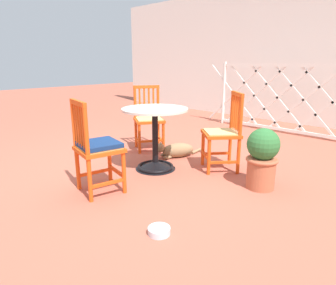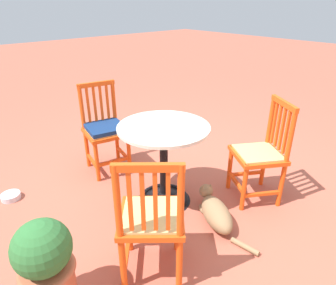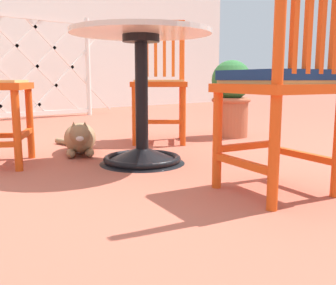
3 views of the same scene
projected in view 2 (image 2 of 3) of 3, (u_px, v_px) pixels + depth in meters
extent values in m
plane|color=#AD5642|center=(174.00, 196.00, 2.80)|extent=(24.00, 24.00, 0.00)
cone|color=black|center=(164.00, 195.00, 2.72)|extent=(0.48, 0.48, 0.10)
torus|color=black|center=(164.00, 198.00, 2.73)|extent=(0.44, 0.44, 0.04)
cylinder|color=black|center=(164.00, 164.00, 2.58)|extent=(0.07, 0.07, 0.66)
cylinder|color=black|center=(164.00, 131.00, 2.44)|extent=(0.20, 0.20, 0.04)
cylinder|color=beige|center=(164.00, 127.00, 2.43)|extent=(0.76, 0.76, 0.02)
cylinder|color=#E04C14|center=(129.00, 153.00, 3.09)|extent=(0.04, 0.04, 0.45)
cylinder|color=#E04C14|center=(97.00, 161.00, 2.93)|extent=(0.04, 0.04, 0.45)
cylinder|color=#E04C14|center=(115.00, 122.00, 3.25)|extent=(0.04, 0.04, 0.91)
cylinder|color=#E04C14|center=(84.00, 128.00, 3.10)|extent=(0.04, 0.04, 0.91)
cube|color=#E04C14|center=(123.00, 154.00, 3.26)|extent=(0.10, 0.34, 0.03)
cube|color=#E04C14|center=(93.00, 161.00, 3.10)|extent=(0.10, 0.34, 0.03)
cube|color=#E04C14|center=(114.00, 162.00, 3.03)|extent=(0.34, 0.10, 0.03)
cube|color=#E04C14|center=(106.00, 132.00, 3.05)|extent=(0.47, 0.47, 0.04)
cube|color=tan|center=(106.00, 130.00, 3.04)|extent=(0.41, 0.41, 0.02)
cube|color=#E04C14|center=(108.00, 103.00, 3.12)|extent=(0.03, 0.02, 0.39)
cube|color=#E04C14|center=(101.00, 104.00, 3.09)|extent=(0.03, 0.02, 0.39)
cube|color=#E04C14|center=(95.00, 105.00, 3.06)|extent=(0.03, 0.02, 0.39)
cube|color=#E04C14|center=(88.00, 106.00, 3.03)|extent=(0.03, 0.02, 0.39)
cube|color=#E04C14|center=(96.00, 84.00, 2.99)|extent=(0.38, 0.11, 0.04)
cube|color=navy|center=(105.00, 127.00, 3.03)|extent=(0.43, 0.43, 0.04)
cylinder|color=#E04C14|center=(129.00, 225.00, 2.11)|extent=(0.04, 0.04, 0.45)
cylinder|color=#E04C14|center=(177.00, 224.00, 2.11)|extent=(0.04, 0.04, 0.45)
cylinder|color=#E04C14|center=(120.00, 234.00, 1.70)|extent=(0.04, 0.04, 0.91)
cylinder|color=#E04C14|center=(180.00, 233.00, 1.70)|extent=(0.04, 0.04, 0.91)
cube|color=#E04C14|center=(127.00, 252.00, 1.99)|extent=(0.24, 0.27, 0.03)
cube|color=#E04C14|center=(178.00, 252.00, 1.99)|extent=(0.24, 0.27, 0.03)
cube|color=#E04C14|center=(153.00, 231.00, 2.13)|extent=(0.27, 0.24, 0.03)
cube|color=#E04C14|center=(151.00, 217.00, 1.86)|extent=(0.56, 0.56, 0.04)
cube|color=tan|center=(151.00, 214.00, 1.85)|extent=(0.49, 0.49, 0.02)
cube|color=#E04C14|center=(130.00, 202.00, 1.60)|extent=(0.03, 0.03, 0.39)
cube|color=#E04C14|center=(143.00, 201.00, 1.60)|extent=(0.03, 0.03, 0.39)
cube|color=#E04C14|center=(155.00, 201.00, 1.60)|extent=(0.03, 0.03, 0.39)
cube|color=#E04C14|center=(168.00, 201.00, 1.60)|extent=(0.03, 0.03, 0.39)
cube|color=#E04C14|center=(148.00, 168.00, 1.51)|extent=(0.31, 0.27, 0.04)
cylinder|color=#E04C14|center=(244.00, 188.00, 2.52)|extent=(0.04, 0.04, 0.45)
cylinder|color=#E04C14|center=(230.00, 167.00, 2.82)|extent=(0.04, 0.04, 0.45)
cylinder|color=#E04C14|center=(286.00, 160.00, 2.47)|extent=(0.04, 0.04, 0.91)
cylinder|color=#E04C14|center=(267.00, 143.00, 2.77)|extent=(0.04, 0.04, 0.91)
cube|color=#E04C14|center=(262.00, 194.00, 2.58)|extent=(0.30, 0.20, 0.03)
cube|color=#E04C14|center=(246.00, 173.00, 2.88)|extent=(0.30, 0.20, 0.03)
cube|color=#E04C14|center=(236.00, 182.00, 2.69)|extent=(0.20, 0.30, 0.03)
cube|color=#E04C14|center=(257.00, 155.00, 2.61)|extent=(0.55, 0.55, 0.04)
cube|color=tan|center=(258.00, 153.00, 2.60)|extent=(0.48, 0.48, 0.02)
cube|color=#E04C14|center=(287.00, 132.00, 2.43)|extent=(0.03, 0.03, 0.39)
cube|color=#E04C14|center=(282.00, 129.00, 2.49)|extent=(0.03, 0.03, 0.39)
cube|color=#E04C14|center=(278.00, 126.00, 2.56)|extent=(0.03, 0.03, 0.39)
cube|color=#E04C14|center=(274.00, 123.00, 2.62)|extent=(0.03, 0.03, 0.39)
cube|color=#E04C14|center=(284.00, 104.00, 2.43)|extent=(0.23, 0.34, 0.04)
ellipsoid|color=#8E704C|center=(217.00, 214.00, 2.41)|extent=(0.38, 0.48, 0.19)
ellipsoid|color=silver|center=(212.00, 207.00, 2.50)|extent=(0.22, 0.23, 0.14)
sphere|color=#8E704C|center=(206.00, 191.00, 2.61)|extent=(0.12, 0.12, 0.12)
ellipsoid|color=silver|center=(204.00, 189.00, 2.65)|extent=(0.07, 0.06, 0.04)
cone|color=#8E704C|center=(203.00, 187.00, 2.57)|extent=(0.04, 0.04, 0.04)
cone|color=#8E704C|center=(210.00, 186.00, 2.58)|extent=(0.04, 0.04, 0.04)
ellipsoid|color=#8E704C|center=(203.00, 209.00, 2.57)|extent=(0.11, 0.13, 0.05)
ellipsoid|color=#8E704C|center=(215.00, 207.00, 2.60)|extent=(0.11, 0.13, 0.05)
cylinder|color=#8E704C|center=(245.00, 246.00, 2.19)|extent=(0.07, 0.22, 0.04)
torus|color=#B25B3D|center=(47.00, 269.00, 1.67)|extent=(0.32, 0.32, 0.04)
sphere|color=#2D6B33|center=(42.00, 248.00, 1.60)|extent=(0.32, 0.32, 0.32)
cylinder|color=silver|center=(11.00, 196.00, 2.75)|extent=(0.17, 0.17, 0.05)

